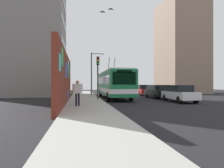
% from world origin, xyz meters
% --- Properties ---
extents(ground_plane, '(80.00, 80.00, 0.00)m').
position_xyz_m(ground_plane, '(0.00, 0.00, 0.00)').
color(ground_plane, black).
extents(sidewalk_slab, '(48.00, 3.20, 0.15)m').
position_xyz_m(sidewalk_slab, '(0.00, 1.60, 0.07)').
color(sidewalk_slab, '#9E9B93').
rests_on(sidewalk_slab, ground_plane).
extents(graffiti_wall, '(13.63, 0.32, 4.16)m').
position_xyz_m(graffiti_wall, '(-4.19, 3.35, 2.09)').
color(graffiti_wall, maroon).
rests_on(graffiti_wall, ground_plane).
extents(building_far_left, '(10.70, 9.39, 17.48)m').
position_xyz_m(building_far_left, '(10.36, 9.20, 8.74)').
color(building_far_left, gray).
rests_on(building_far_left, ground_plane).
extents(building_far_right, '(9.79, 7.01, 17.62)m').
position_xyz_m(building_far_right, '(15.47, -17.00, 8.81)').
color(building_far_right, gray).
rests_on(building_far_right, ground_plane).
extents(city_bus, '(11.58, 2.59, 4.96)m').
position_xyz_m(city_bus, '(2.60, -1.80, 1.77)').
color(city_bus, '#19723F').
rests_on(city_bus, ground_plane).
extents(parked_car_white, '(4.33, 1.77, 1.58)m').
position_xyz_m(parked_car_white, '(-3.29, -7.00, 0.83)').
color(parked_car_white, white).
rests_on(parked_car_white, ground_plane).
extents(parked_car_black, '(4.77, 1.89, 1.58)m').
position_xyz_m(parked_car_black, '(2.01, -7.00, 0.84)').
color(parked_car_black, black).
rests_on(parked_car_black, ground_plane).
extents(parked_car_red, '(4.55, 1.85, 1.58)m').
position_xyz_m(parked_car_red, '(7.62, -7.00, 0.83)').
color(parked_car_red, '#B21E19').
rests_on(parked_car_red, ground_plane).
extents(parked_car_navy, '(4.48, 1.87, 1.58)m').
position_xyz_m(parked_car_navy, '(13.60, -7.00, 0.83)').
color(parked_car_navy, navy).
rests_on(parked_car_navy, ground_plane).
extents(pedestrian_near_wall, '(0.24, 0.78, 1.78)m').
position_xyz_m(pedestrian_near_wall, '(-6.53, 2.32, 1.21)').
color(pedestrian_near_wall, '#1E1E2D').
rests_on(pedestrian_near_wall, sidewalk_slab).
extents(traffic_light, '(0.49, 0.28, 4.31)m').
position_xyz_m(traffic_light, '(-0.56, 0.35, 3.04)').
color(traffic_light, '#2D382D').
rests_on(traffic_light, sidewalk_slab).
extents(street_lamp, '(0.44, 1.97, 6.14)m').
position_xyz_m(street_lamp, '(8.79, 0.21, 3.73)').
color(street_lamp, '#4C4C51').
rests_on(street_lamp, sidewalk_slab).
extents(flying_pigeons, '(0.65, 1.32, 0.37)m').
position_xyz_m(flying_pigeons, '(-1.32, -0.42, 8.86)').
color(flying_pigeons, '#47474C').
extents(curbside_puddle, '(2.00, 2.00, 0.00)m').
position_xyz_m(curbside_puddle, '(-1.45, -0.60, 0.00)').
color(curbside_puddle, black).
rests_on(curbside_puddle, ground_plane).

